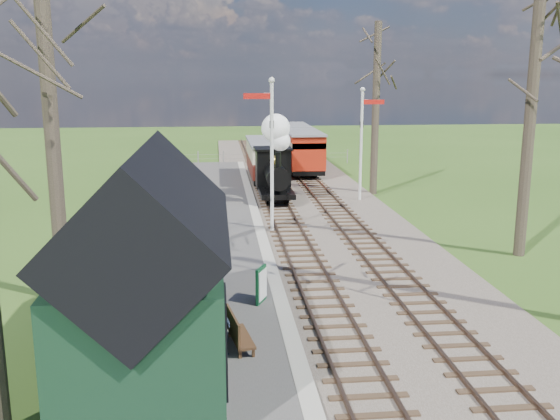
{
  "coord_description": "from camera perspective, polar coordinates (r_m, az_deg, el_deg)",
  "views": [
    {
      "loc": [
        -2.87,
        -8.45,
        6.31
      ],
      "look_at": [
        -0.67,
        13.09,
        1.6
      ],
      "focal_mm": 40.0,
      "sensor_mm": 36.0,
      "label": 1
    }
  ],
  "objects": [
    {
      "name": "bare_trees",
      "position": [
        19.05,
        7.02,
        8.87
      ],
      "size": [
        15.51,
        22.39,
        12.0
      ],
      "color": "#382D23",
      "rests_on": "ground"
    },
    {
      "name": "track_near",
      "position": [
        31.21,
        -0.43,
        0.79
      ],
      "size": [
        1.6,
        60.0,
        0.15
      ],
      "color": "brown",
      "rests_on": "ground"
    },
    {
      "name": "person",
      "position": [
        13.99,
        -5.21,
        -10.82
      ],
      "size": [
        0.44,
        0.54,
        1.27
      ],
      "primitive_type": "imported",
      "rotation": [
        0.0,
        0.0,
        1.23
      ],
      "color": "#1A222F",
      "rests_on": "platform"
    },
    {
      "name": "track_far",
      "position": [
        31.55,
        4.28,
        0.88
      ],
      "size": [
        1.6,
        60.0,
        0.15
      ],
      "color": "brown",
      "rests_on": "ground"
    },
    {
      "name": "station_shed",
      "position": [
        13.16,
        -11.82,
        -5.87
      ],
      "size": [
        3.25,
        6.3,
        4.78
      ],
      "color": "black",
      "rests_on": "platform"
    },
    {
      "name": "bench",
      "position": [
        14.52,
        -3.98,
        -11.02
      ],
      "size": [
        0.63,
        1.45,
        0.8
      ],
      "color": "#462C19",
      "rests_on": "platform"
    },
    {
      "name": "red_carriage_b",
      "position": [
        45.13,
        1.18,
        6.22
      ],
      "size": [
        2.16,
        5.35,
        2.27
      ],
      "color": "black",
      "rests_on": "ground"
    },
    {
      "name": "coping_strip",
      "position": [
        23.35,
        -1.51,
        -3.14
      ],
      "size": [
        0.4,
        44.0,
        0.21
      ],
      "primitive_type": "cube",
      "color": "#B2AD9E",
      "rests_on": "ground"
    },
    {
      "name": "semaphore_far",
      "position": [
        31.44,
        7.58,
        6.76
      ],
      "size": [
        1.22,
        0.24,
        5.72
      ],
      "color": "silver",
      "rests_on": "ground"
    },
    {
      "name": "distant_hills",
      "position": [
        76.35,
        -2.37,
        -4.9
      ],
      "size": [
        114.4,
        48.0,
        22.02
      ],
      "color": "#385B23",
      "rests_on": "ground"
    },
    {
      "name": "locomotive",
      "position": [
        30.98,
        -0.47,
        4.28
      ],
      "size": [
        1.73,
        4.04,
        4.33
      ],
      "color": "black",
      "rests_on": "ground"
    },
    {
      "name": "fence_line",
      "position": [
        44.93,
        -1.74,
        4.89
      ],
      "size": [
        12.6,
        0.08,
        1.0
      ],
      "color": "slate",
      "rests_on": "ground"
    },
    {
      "name": "platform",
      "position": [
        23.3,
        -7.17,
        -3.28
      ],
      "size": [
        5.0,
        44.0,
        0.2
      ],
      "primitive_type": "cube",
      "color": "#474442",
      "rests_on": "ground"
    },
    {
      "name": "semaphore_near",
      "position": [
        24.69,
        -0.91,
        6.02
      ],
      "size": [
        1.22,
        0.24,
        6.22
      ],
      "color": "silver",
      "rests_on": "ground"
    },
    {
      "name": "ballast_bed",
      "position": [
        31.37,
        1.94,
        0.75
      ],
      "size": [
        8.0,
        60.0,
        0.1
      ],
      "primitive_type": "cube",
      "color": "brown",
      "rests_on": "ground"
    },
    {
      "name": "coach",
      "position": [
        37.04,
        -1.33,
        4.76
      ],
      "size": [
        2.02,
        6.93,
        2.13
      ],
      "color": "black",
      "rests_on": "ground"
    },
    {
      "name": "sign_board",
      "position": [
        17.13,
        -1.72,
        -6.84
      ],
      "size": [
        0.35,
        0.65,
        1.0
      ],
      "color": "#0E4121",
      "rests_on": "platform"
    },
    {
      "name": "red_carriage_a",
      "position": [
        39.71,
        2.15,
        5.39
      ],
      "size": [
        2.16,
        5.35,
        2.27
      ],
      "color": "black",
      "rests_on": "ground"
    }
  ]
}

